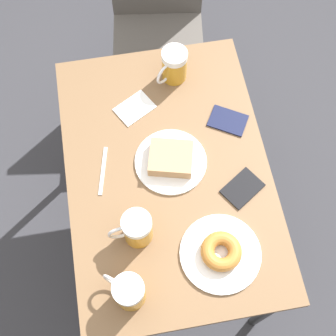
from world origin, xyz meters
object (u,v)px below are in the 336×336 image
(chair, at_px, (158,16))
(passport_far_edge, at_px, (228,121))
(napkin_folded, at_px, (135,108))
(plate_with_cake, at_px, (171,160))
(beer_mug_center, at_px, (129,292))
(plate_with_donut, at_px, (221,252))
(passport_near_edge, at_px, (242,188))
(fork, at_px, (103,171))
(beer_mug_left, at_px, (136,229))
(beer_mug_right, at_px, (174,65))

(chair, distance_m, passport_far_edge, 0.72)
(napkin_folded, bearing_deg, plate_with_cake, -68.77)
(beer_mug_center, height_order, napkin_folded, beer_mug_center)
(plate_with_donut, distance_m, passport_far_edge, 0.47)
(chair, bearing_deg, beer_mug_center, -94.77)
(plate_with_cake, height_order, beer_mug_center, beer_mug_center)
(chair, bearing_deg, passport_far_edge, -70.21)
(passport_near_edge, bearing_deg, beer_mug_center, -146.08)
(plate_with_donut, bearing_deg, chair, 90.54)
(beer_mug_center, relative_size, fork, 0.76)
(chair, xyz_separation_m, plate_with_donut, (0.01, -1.12, 0.21))
(passport_far_edge, bearing_deg, chair, 101.57)
(beer_mug_left, distance_m, passport_far_edge, 0.51)
(passport_near_edge, relative_size, passport_far_edge, 1.00)
(plate_with_cake, bearing_deg, fork, 178.04)
(chair, relative_size, passport_near_edge, 5.70)
(beer_mug_left, height_order, beer_mug_center, same)
(beer_mug_left, distance_m, beer_mug_center, 0.18)
(beer_mug_left, distance_m, napkin_folded, 0.46)
(plate_with_donut, xyz_separation_m, beer_mug_center, (-0.29, -0.08, 0.05))
(plate_with_cake, relative_size, plate_with_donut, 0.96)
(beer_mug_center, height_order, beer_mug_right, same)
(beer_mug_center, distance_m, fork, 0.42)
(plate_with_cake, height_order, napkin_folded, plate_with_cake)
(plate_with_donut, bearing_deg, napkin_folded, 108.15)
(plate_with_cake, relative_size, beer_mug_right, 1.83)
(beer_mug_left, height_order, passport_far_edge, beer_mug_left)
(beer_mug_center, bearing_deg, plate_with_donut, 14.65)
(beer_mug_center, xyz_separation_m, napkin_folded, (0.10, 0.63, -0.06))
(beer_mug_right, height_order, passport_near_edge, beer_mug_right)
(plate_with_donut, relative_size, napkin_folded, 1.60)
(passport_far_edge, bearing_deg, beer_mug_right, 125.05)
(beer_mug_right, height_order, passport_far_edge, beer_mug_right)
(passport_near_edge, bearing_deg, plate_with_cake, 147.82)
(beer_mug_center, relative_size, beer_mug_right, 1.00)
(passport_near_edge, height_order, passport_far_edge, same)
(plate_with_donut, height_order, beer_mug_center, beer_mug_center)
(plate_with_cake, distance_m, plate_with_donut, 0.34)
(passport_far_edge, bearing_deg, beer_mug_center, -128.29)
(plate_with_donut, height_order, passport_far_edge, plate_with_donut)
(beer_mug_right, bearing_deg, plate_with_cake, -101.82)
(beer_mug_center, bearing_deg, passport_near_edge, 33.92)
(passport_far_edge, bearing_deg, passport_near_edge, -92.36)
(chair, xyz_separation_m, plate_with_cake, (-0.08, -0.79, 0.21))
(passport_far_edge, bearing_deg, beer_mug_left, -136.51)
(plate_with_donut, bearing_deg, beer_mug_right, 92.07)
(napkin_folded, distance_m, passport_far_edge, 0.33)
(beer_mug_left, bearing_deg, plate_with_cake, 57.55)
(beer_mug_right, bearing_deg, beer_mug_left, -110.87)
(plate_with_cake, height_order, plate_with_donut, plate_with_cake)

